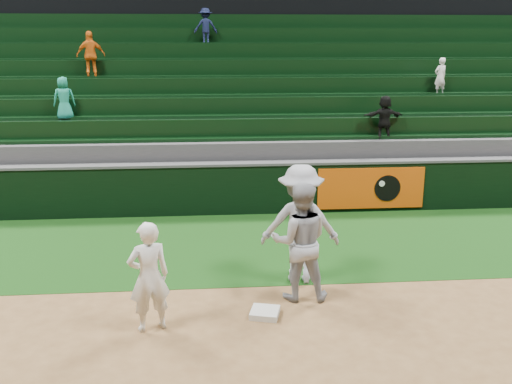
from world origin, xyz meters
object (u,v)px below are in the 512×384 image
first_base (265,313)px  baserunner (300,242)px  first_baseman (149,277)px  base_coach (300,224)px

first_base → baserunner: 1.25m
first_baseman → base_coach: bearing=-166.9°
first_base → first_baseman: bearing=-170.8°
first_base → base_coach: bearing=59.7°
first_base → base_coach: 1.74m
base_coach → first_base: bearing=66.0°
baserunner → base_coach: base_coach is taller
first_baseman → base_coach: (2.41, 1.51, 0.22)m
first_baseman → base_coach: base_coach is taller
first_baseman → baserunner: (2.30, 0.86, 0.15)m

